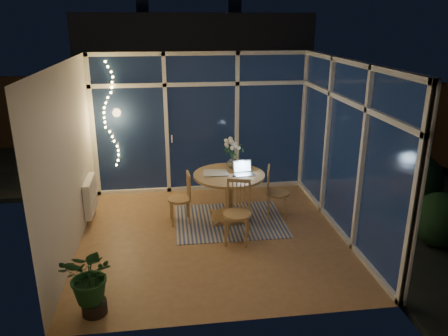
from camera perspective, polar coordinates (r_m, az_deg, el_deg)
The scene contains 25 objects.
floor at distance 6.74m, azimuth -1.26°, elevation -8.86°, with size 4.00×4.00×0.00m, color #966541.
ceiling at distance 5.99m, azimuth -1.44°, elevation 13.72°, with size 4.00×4.00×0.00m, color white.
wall_back at distance 8.16m, azimuth -2.93°, elevation 5.87°, with size 4.00×0.04×2.60m, color beige.
wall_front at distance 4.39m, azimuth 1.62°, elevation -5.94°, with size 4.00×0.04×2.60m, color beige.
wall_left at distance 6.35m, azimuth -19.58°, elevation 0.93°, with size 0.04×4.00×2.60m, color beige.
wall_right at distance 6.75m, azimuth 15.79°, elevation 2.36°, with size 0.04×4.00×2.60m, color beige.
window_wall_back at distance 8.13m, azimuth -2.91°, elevation 5.81°, with size 4.00×0.10×2.60m, color white.
window_wall_right at distance 6.74m, azimuth 15.48°, elevation 2.35°, with size 0.10×4.00×2.60m, color white.
radiator at distance 7.47m, azimuth -17.08°, elevation -3.49°, with size 0.10×0.70×0.58m, color white.
fairy_lights at distance 8.03m, azimuth -14.77°, elevation 6.70°, with size 0.24×0.10×1.85m, color #FFD666, non-canonical shape.
garden_patio at distance 11.44m, azimuth -1.63°, elevation 2.70°, with size 12.00×6.00×0.10m, color black.
garden_fence at distance 11.66m, azimuth -4.40°, elevation 7.82°, with size 11.00×0.08×1.80m, color #362313.
neighbour_roof at distance 14.49m, azimuth -4.08°, elevation 15.19°, with size 7.00×3.00×2.20m, color #34383E.
garden_shrubs at distance 9.71m, azimuth -8.28°, elevation 2.65°, with size 0.90×0.90×0.90m, color #163217.
rug at distance 7.20m, azimuth 0.76°, elevation -6.91°, with size 1.76×1.41×0.01m, color beige.
dining_table at distance 7.13m, azimuth 0.66°, elevation -3.76°, with size 1.15×1.15×0.78m, color olive.
chair_left at distance 7.03m, azimuth -5.84°, elevation -3.91°, with size 0.39×0.39×0.85m, color olive.
chair_right at distance 7.24m, azimuth 7.02°, elevation -3.12°, with size 0.41×0.41×0.89m, color olive.
chair_front at distance 6.37m, azimuth 1.73°, elevation -5.86°, with size 0.44×0.44×0.95m, color olive.
laptop at distance 6.93m, azimuth 2.67°, elevation 0.01°, with size 0.31×0.27×0.23m, color silver, non-canonical shape.
flower_vase at distance 7.23m, azimuth 1.14°, elevation 0.76°, with size 0.20×0.20×0.21m, color white.
bowl at distance 7.14m, azimuth 2.61°, elevation -0.20°, with size 0.15×0.15×0.04m, color white.
newspapers at distance 7.02m, azimuth -1.27°, elevation -0.61°, with size 0.38×0.29×0.02m, color silver.
phone at distance 6.88m, azimuth 1.65°, elevation -1.08°, with size 0.12×0.06×0.01m, color black.
potted_plant at distance 5.17m, azimuth -16.87°, elevation -14.32°, with size 0.54×0.47×0.76m, color #18431D.
Camera 1 is at (-0.66, -5.92, 3.15)m, focal length 35.00 mm.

